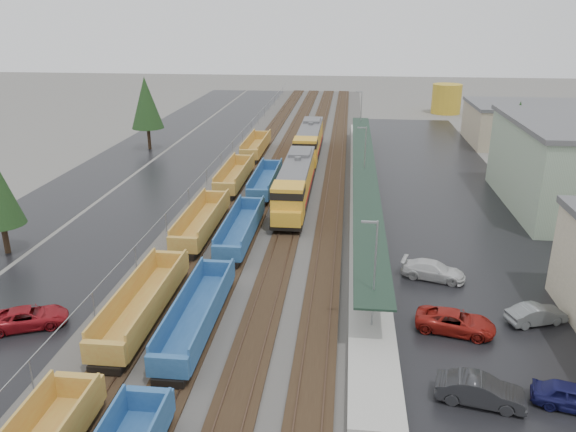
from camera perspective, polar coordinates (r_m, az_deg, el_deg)
name	(u,v)px	position (r m, az deg, el deg)	size (l,w,h in m)	color
ballast_strip	(291,170)	(75.59, 0.27, 4.69)	(20.00, 160.00, 0.08)	#302D2B
trackbed	(291,169)	(75.56, 0.27, 4.78)	(14.60, 160.00, 0.22)	black
west_parking_lot	(182,167)	(78.52, -10.73, 4.90)	(10.00, 160.00, 0.02)	black
west_road	(112,165)	(81.94, -17.46, 4.95)	(9.00, 160.00, 0.02)	black
east_commuter_lot	(447,198)	(66.64, 15.83, 1.77)	(16.00, 100.00, 0.02)	black
station_platform	(363,189)	(65.46, 7.67, 2.70)	(3.00, 80.00, 8.00)	#9E9B93
chainlink_fence	(218,160)	(75.25, -7.10, 5.70)	(0.08, 160.04, 2.02)	gray
distant_hills	(450,68)	(227.18, 16.11, 14.21)	(301.00, 140.00, 25.20)	#465743
tree_west_far	(146,103)	(88.91, -14.22, 11.08)	(4.84, 4.84, 11.00)	#332316
tree_east	(517,130)	(74.67, 22.24, 8.10)	(4.40, 4.40, 10.00)	#332316
locomotive_lead	(295,184)	(60.96, 0.75, 3.29)	(3.11, 20.52, 4.65)	black
locomotive_trail	(309,142)	(81.23, 2.17, 7.53)	(3.11, 20.52, 4.65)	black
well_string_yellow	(178,257)	(46.90, -11.13, -4.07)	(2.66, 93.74, 2.36)	#B27631
well_string_blue	(198,315)	(38.26, -9.17, -9.86)	(2.50, 75.77, 2.21)	navy
storage_tank	(446,99)	(123.83, 15.80, 11.39)	(6.02, 6.02, 6.02)	gold
parked_car_west_c	(29,318)	(42.06, -24.84, -9.35)	(5.02, 2.32, 1.40)	maroon
parked_car_east_a	(480,391)	(33.35, 18.94, -16.45)	(4.72, 1.65, 1.56)	black
parked_car_east_b	(455,322)	(39.35, 16.64, -10.27)	(5.17, 2.38, 1.44)	maroon
parked_car_east_c	(433,270)	(46.15, 14.54, -5.38)	(4.99, 2.03, 1.45)	silver
parked_car_east_d	(573,397)	(34.88, 26.99, -16.07)	(4.19, 1.68, 1.43)	#121344
parked_car_east_e	(536,315)	(42.19, 23.91, -9.14)	(4.12, 1.44, 1.36)	#5D6062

